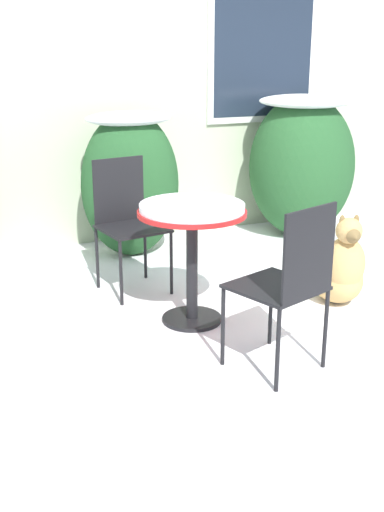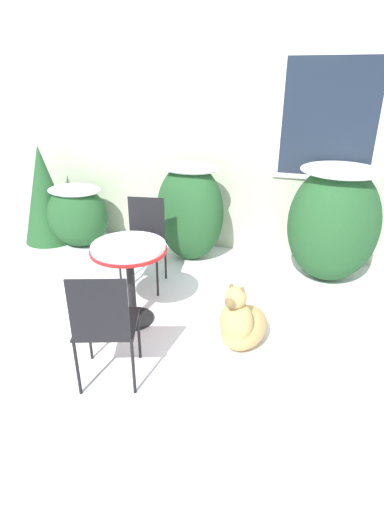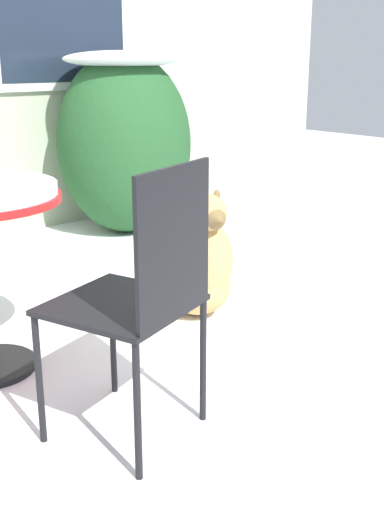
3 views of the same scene
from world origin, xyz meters
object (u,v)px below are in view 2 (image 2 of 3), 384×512
Objects in this scene: dog at (242,324)px; patio_chair_far_side at (105,323)px; patio_chair_near_table at (144,238)px; patio_table at (129,259)px.

patio_chair_far_side is at bearing -123.51° from dog.
patio_table is at bearing -84.58° from patio_chair_near_table.
patio_chair_far_side is 1.37× the size of dog.
patio_chair_near_table is at bearing 104.63° from patio_table.
patio_chair_near_table is at bearing 162.18° from dog.
patio_chair_near_table is (-0.20, 0.77, -0.11)m from patio_table.
patio_chair_far_side is (0.21, -0.85, -0.11)m from patio_table.
patio_table is 1.18m from dog.
patio_chair_far_side reaches higher than dog.
patio_table is 1.13× the size of dog.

